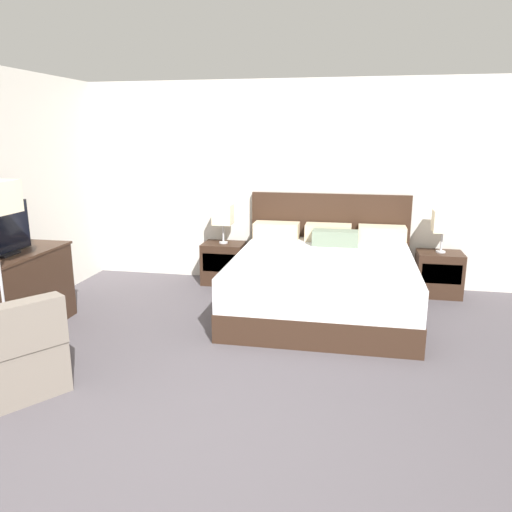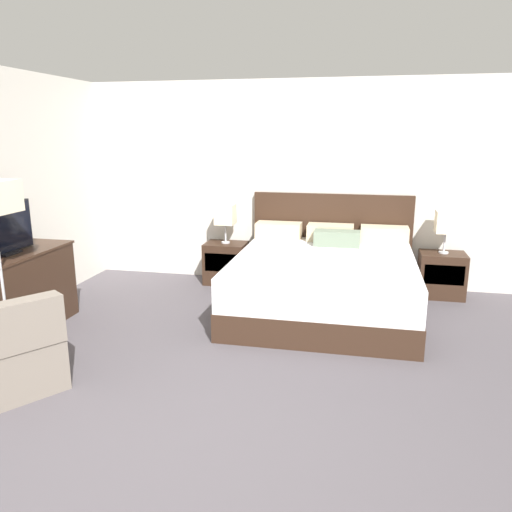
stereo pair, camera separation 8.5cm
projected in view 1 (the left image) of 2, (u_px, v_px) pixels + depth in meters
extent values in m
plane|color=#4C474C|center=(189.00, 461.00, 2.98)|extent=(11.51, 11.51, 0.00)
cube|color=beige|center=(283.00, 184.00, 6.36)|extent=(6.35, 0.06, 2.55)
cube|color=#332116|center=(322.00, 300.00, 5.42)|extent=(1.89, 2.07, 0.28)
cube|color=silver|center=(323.00, 273.00, 5.34)|extent=(1.88, 2.05, 0.34)
cube|color=#332116|center=(329.00, 240.00, 6.32)|extent=(1.97, 0.05, 1.17)
cube|color=#C6B28E|center=(277.00, 231.00, 6.22)|extent=(0.56, 0.28, 0.20)
cube|color=#C6B28E|center=(328.00, 232.00, 6.10)|extent=(0.56, 0.28, 0.20)
cube|color=#C6B28E|center=(382.00, 234.00, 5.98)|extent=(0.56, 0.28, 0.20)
cube|color=slate|center=(335.00, 238.00, 5.83)|extent=(0.53, 0.22, 0.18)
cube|color=#332116|center=(224.00, 263.00, 6.46)|extent=(0.52, 0.40, 0.53)
cube|color=black|center=(220.00, 263.00, 6.26)|extent=(0.44, 0.01, 0.23)
cube|color=#332116|center=(439.00, 274.00, 5.96)|extent=(0.52, 0.40, 0.53)
cube|color=black|center=(442.00, 274.00, 5.76)|extent=(0.44, 0.01, 0.23)
cylinder|color=#B7B7BC|center=(223.00, 242.00, 6.39)|extent=(0.11, 0.11, 0.02)
cylinder|color=#B7B7BC|center=(223.00, 233.00, 6.36)|extent=(0.02, 0.02, 0.23)
cube|color=beige|center=(223.00, 214.00, 6.30)|extent=(0.24, 0.24, 0.25)
cylinder|color=#B7B7BC|center=(441.00, 252.00, 5.90)|extent=(0.11, 0.11, 0.02)
cylinder|color=#B7B7BC|center=(442.00, 241.00, 5.87)|extent=(0.02, 0.02, 0.23)
cube|color=beige|center=(443.00, 221.00, 5.81)|extent=(0.24, 0.24, 0.25)
cube|color=#332116|center=(8.00, 297.00, 4.71)|extent=(0.54, 1.40, 0.80)
cube|color=#382419|center=(3.00, 257.00, 4.61)|extent=(0.56, 1.44, 0.02)
cube|color=black|center=(5.00, 254.00, 4.63)|extent=(0.18, 0.23, 0.02)
cube|color=black|center=(1.00, 230.00, 4.58)|extent=(0.04, 0.75, 0.47)
cube|color=black|center=(3.00, 230.00, 4.57)|extent=(0.01, 0.73, 0.45)
cube|color=#70665B|center=(8.00, 366.00, 3.76)|extent=(0.95, 0.95, 0.40)
cube|color=#70665B|center=(15.00, 328.00, 3.48)|extent=(0.52, 0.65, 0.36)
cube|color=#70665B|center=(43.00, 320.00, 3.89)|extent=(0.57, 0.43, 0.18)
cylinder|color=#B7B7BC|center=(10.00, 355.00, 4.37)|extent=(0.28, 0.28, 0.02)
cylinder|color=#B7B7BC|center=(1.00, 286.00, 4.22)|extent=(0.03, 0.03, 1.24)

